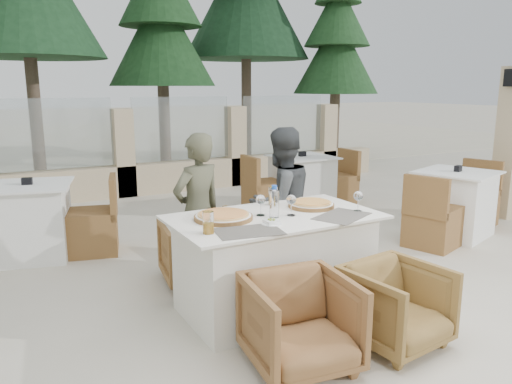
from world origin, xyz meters
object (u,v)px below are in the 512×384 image
dining_table (274,263)px  armchair_far_right (271,237)px  bg_table_c (455,204)px  wine_glass_centre (261,204)px  water_bottle (274,201)px  armchair_far_left (196,251)px  diner_right (281,203)px  pizza_right (311,204)px  bg_table_b (302,183)px  wine_glass_corner (358,200)px  olive_dish (272,222)px  beer_glass_right (273,196)px  armchair_near_right (396,306)px  beer_glass_left (208,223)px  pizza_left (223,216)px  wine_glass_near (291,204)px  armchair_near_left (301,323)px  diner_left (198,212)px  bg_table_a (31,221)px

dining_table → armchair_far_right: bearing=61.5°
bg_table_c → wine_glass_centre: bearing=174.2°
water_bottle → bg_table_c: 3.09m
armchair_far_left → diner_right: (0.76, -0.22, 0.41)m
pizza_right → bg_table_b: pizza_right is taller
dining_table → wine_glass_corner: wine_glass_corner is taller
wine_glass_centre → olive_dish: wine_glass_centre is taller
beer_glass_right → armchair_near_right: (0.27, -1.19, -0.57)m
beer_glass_left → pizza_left: bearing=49.1°
beer_glass_left → bg_table_c: size_ratio=0.09×
olive_dish → bg_table_c: bearing=16.6°
water_bottle → olive_dish: water_bottle is taller
beer_glass_right → wine_glass_centre: bearing=-136.2°
wine_glass_near → beer_glass_left: (-0.75, -0.13, -0.02)m
diner_right → armchair_near_left: bearing=54.2°
wine_glass_near → armchair_far_left: size_ratio=0.30×
armchair_near_left → beer_glass_right: bearing=74.8°
olive_dish → dining_table: bearing=53.9°
armchair_far_left → wine_glass_centre: bearing=114.1°
diner_right → bg_table_c: (2.48, 0.08, -0.31)m
olive_dish → armchair_near_right: bearing=-48.6°
wine_glass_centre → armchair_near_left: size_ratio=0.28×
pizza_right → olive_dish: 0.63m
diner_left → bg_table_b: bearing=-158.0°
pizza_left → olive_dish: bearing=-50.4°
water_bottle → beer_glass_left: 0.62m
pizza_left → armchair_far_left: size_ratio=0.71×
beer_glass_right → dining_table: bearing=-118.8°
pizza_left → wine_glass_centre: 0.31m
bg_table_a → pizza_right: bearing=-33.3°
bg_table_b → armchair_far_left: bearing=-141.1°
wine_glass_centre → wine_glass_corner: same height
water_bottle → armchair_far_right: water_bottle is taller
pizza_right → beer_glass_right: beer_glass_right is taller
pizza_right → wine_glass_near: wine_glass_near is taller
beer_glass_left → wine_glass_corner: bearing=-0.5°
pizza_right → beer_glass_right: bearing=137.2°
armchair_near_left → diner_left: diner_left is taller
armchair_far_left → bg_table_b: size_ratio=0.38×
dining_table → bg_table_a: (-1.56, 2.28, 0.00)m
armchair_far_right → diner_left: bearing=0.2°
pizza_left → diner_right: (0.84, 0.54, -0.10)m
armchair_far_right → bg_table_a: 2.48m
diner_left → diner_right: diner_right is taller
bg_table_b → wine_glass_centre: bearing=-127.9°
pizza_left → water_bottle: size_ratio=1.77×
olive_dish → diner_right: size_ratio=0.08×
pizza_right → armchair_far_left: 1.16m
wine_glass_centre → beer_glass_left: (-0.54, -0.25, -0.02)m
armchair_far_right → diner_left: (-0.77, -0.07, 0.36)m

